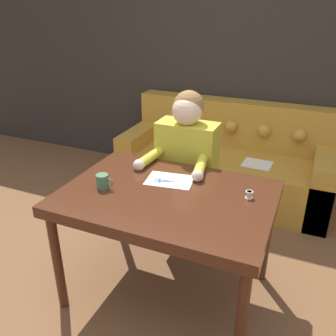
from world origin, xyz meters
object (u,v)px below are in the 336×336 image
Objects in this scene: dining_table at (167,204)px; couch at (225,163)px; scissors at (166,181)px; thread_spool at (249,195)px; person at (186,168)px; mug at (103,181)px.

couch reaches higher than dining_table.
scissors is 5.21× the size of thread_spool.
scissors is at bearing -85.54° from person.
dining_table is 0.42m from mug.
mug is at bearing -166.34° from dining_table.
person reaches higher than couch.
thread_spool is (0.49, -1.43, 0.48)m from couch.
mug is (-0.39, -0.10, 0.12)m from dining_table.
thread_spool is at bearing 15.08° from mug.
thread_spool is (0.46, 0.14, 0.10)m from dining_table.
person reaches higher than scissors.
scissors is 0.53m from thread_spool.
thread_spool is (0.86, 0.23, -0.02)m from mug.
dining_table is 0.49m from thread_spool.
person is 5.36× the size of scissors.
scissors is at bearing 35.62° from mug.
dining_table is 11.25× the size of mug.
mug reaches higher than dining_table.
couch is 1.01m from person.
mug is (-0.32, -0.23, 0.04)m from scissors.
dining_table is 5.43× the size of scissors.
person is at bearing 99.84° from dining_table.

